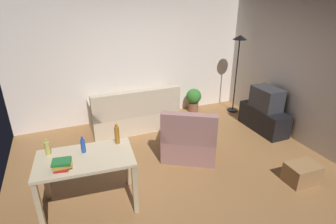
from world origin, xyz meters
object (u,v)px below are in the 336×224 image
Objects in this scene: bottle_blue at (83,146)px; bottle_amber at (117,135)px; torchiere_lamp at (238,53)px; desk at (86,164)px; armchair at (190,139)px; potted_plant at (194,99)px; storage_box at (302,173)px; tv at (267,98)px; bottle_squat at (47,148)px; book_stack at (62,165)px; tv_stand at (263,119)px; couch at (134,114)px.

bottle_amber reaches higher than bottle_blue.
torchiere_lamp is 1.44× the size of desk.
armchair is at bearing -143.59° from torchiere_lamp.
storage_box is (0.28, -3.04, -0.18)m from potted_plant.
potted_plant is 3.56m from bottle_blue.
tv is 2.73× the size of bottle_squat.
tv reaches higher than potted_plant.
bottle_blue is at bearing 45.96° from book_stack.
armchair is (-1.87, -0.30, 0.08)m from tv_stand.
potted_plant is 3.94m from book_stack.
couch is at bearing 179.40° from torchiere_lamp.
couch is at bearing 65.96° from tv_stand.
potted_plant is (-0.91, 1.42, 0.09)m from tv_stand.
torchiere_lamp reaches higher than tv_stand.
armchair is at bearing 17.53° from bottle_amber.
tv_stand is at bearing 155.96° from couch.
couch is 1.47× the size of armchair.
couch reaches higher than desk.
storage_box is 1.67× the size of bottle_amber.
tv is at bearing 9.40° from bottle_squat.
tv_stand is 1.90m from armchair.
tv_stand is 5.01× the size of bottle_squat.
armchair is at bearing -119.28° from potted_plant.
desk is 0.24m from bottle_blue.
tv_stand is 0.61× the size of torchiere_lamp.
torchiere_lamp is 4.14m from bottle_blue.
bottle_amber reaches higher than couch.
book_stack is (-1.45, -2.17, 0.51)m from couch.
bottle_blue is at bearing -171.92° from bottle_amber.
potted_plant is 1.98× the size of bottle_amber.
bottle_squat is 0.88m from bottle_amber.
bottle_amber is at bearing 160.77° from storage_box.
armchair is at bearing 133.43° from storage_box.
tv reaches higher than tv_stand.
desk is at bearing 30.20° from book_stack.
tv_stand is 1.74m from storage_box.
armchair is at bearing 24.01° from desk.
book_stack is at bearing -151.33° from torchiere_lamp.
bottle_blue is at bearing 102.16° from tv.
book_stack is at bearing -154.54° from bottle_amber.
tv is at bearing 12.74° from bottle_amber.
book_stack is (-3.30, 0.55, 0.67)m from storage_box.
desk reaches higher than tv_stand.
couch is 8.00× the size of bottle_blue.
torchiere_lamp is at bearing 23.26° from bottle_squat.
book_stack reaches higher than desk.
tv is 1.05× the size of potted_plant.
tv is 1.82m from storage_box.
armchair is 2.51× the size of storage_box.
book_stack is (-0.27, -0.28, -0.04)m from bottle_blue.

